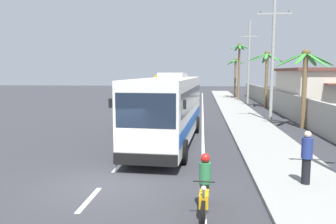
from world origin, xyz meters
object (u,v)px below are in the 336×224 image
object	(u,v)px
coach_bus_far_lane	(168,85)
palm_fourth	(239,60)
motorcycle_beside_bus	(205,189)
palm_third	(235,69)
palm_second	(267,67)
palm_nearest	(305,72)
utility_pole_far	(249,61)
coach_bus_foreground	(169,107)
pedestrian_near_kerb	(307,156)
utility_pole_mid	(273,58)

from	to	relation	value
coach_bus_far_lane	palm_fourth	xyz separation A→B (m)	(10.01, -3.70, 3.48)
motorcycle_beside_bus	palm_third	world-z (taller)	palm_third
palm_second	palm_fourth	xyz separation A→B (m)	(-1.89, 9.43, 1.03)
palm_nearest	utility_pole_far	bearing A→B (deg)	94.47
motorcycle_beside_bus	palm_fourth	size ratio (longest dim) A/B	0.26
coach_bus_foreground	palm_third	xyz separation A→B (m)	(6.50, 31.42, 2.31)
pedestrian_near_kerb	palm_nearest	distance (m)	12.94
motorcycle_beside_bus	utility_pole_mid	size ratio (longest dim) A/B	0.21
palm_nearest	palm_fourth	distance (m)	22.78
coach_bus_far_lane	utility_pole_far	world-z (taller)	utility_pole_far
utility_pole_far	palm_nearest	size ratio (longest dim) A/B	1.84
coach_bus_far_lane	utility_pole_far	distance (m)	14.21
pedestrian_near_kerb	palm_nearest	xyz separation A→B (m)	(3.43, 12.17, 2.75)
coach_bus_foreground	coach_bus_far_lane	world-z (taller)	coach_bus_foreground
coach_bus_foreground	palm_second	bearing A→B (deg)	65.58
utility_pole_mid	palm_fourth	bearing A→B (deg)	90.75
pedestrian_near_kerb	palm_second	size ratio (longest dim) A/B	0.29
pedestrian_near_kerb	palm_nearest	bearing A→B (deg)	-13.16
utility_pole_mid	utility_pole_far	distance (m)	15.03
palm_fourth	utility_pole_far	bearing A→B (deg)	-83.73
coach_bus_foreground	palm_nearest	distance (m)	10.50
palm_fourth	pedestrian_near_kerb	bearing A→B (deg)	-92.46
coach_bus_far_lane	motorcycle_beside_bus	world-z (taller)	coach_bus_far_lane
utility_pole_far	palm_fourth	distance (m)	5.28
pedestrian_near_kerb	palm_fourth	bearing A→B (deg)	0.14
palm_second	palm_third	xyz separation A→B (m)	(-2.09, 12.51, -0.11)
coach_bus_foreground	pedestrian_near_kerb	size ratio (longest dim) A/B	6.41
pedestrian_near_kerb	palm_third	xyz separation A→B (m)	(1.30, 37.89, 3.20)
coach_bus_far_lane	motorcycle_beside_bus	distance (m)	41.11
palm_nearest	palm_second	bearing A→B (deg)	90.19
utility_pole_mid	palm_nearest	xyz separation A→B (m)	(1.67, -2.38, -1.03)
coach_bus_far_lane	utility_pole_mid	world-z (taller)	utility_pole_mid
coach_bus_foreground	palm_fourth	size ratio (longest dim) A/B	1.49
coach_bus_far_lane	palm_second	bearing A→B (deg)	-47.79
motorcycle_beside_bus	pedestrian_near_kerb	size ratio (longest dim) A/B	1.10
pedestrian_near_kerb	utility_pole_mid	world-z (taller)	utility_pole_mid
utility_pole_far	palm_third	world-z (taller)	utility_pole_far
motorcycle_beside_bus	coach_bus_far_lane	bearing A→B (deg)	97.21
coach_bus_far_lane	palm_second	distance (m)	17.89
palm_second	utility_pole_mid	bearing A→B (deg)	-98.53
utility_pole_mid	utility_pole_far	xyz separation A→B (m)	(0.31, 15.03, 0.22)
palm_nearest	palm_fourth	xyz separation A→B (m)	(-1.94, 22.65, 1.58)
palm_fourth	coach_bus_far_lane	bearing A→B (deg)	159.72
utility_pole_mid	palm_second	world-z (taller)	utility_pole_mid
utility_pole_far	palm_second	distance (m)	4.45
pedestrian_near_kerb	palm_second	distance (m)	25.82
coach_bus_far_lane	palm_third	xyz separation A→B (m)	(9.82, -0.62, 2.34)
utility_pole_mid	palm_fourth	xyz separation A→B (m)	(-0.27, 20.26, 0.56)
coach_bus_far_lane	utility_pole_far	size ratio (longest dim) A/B	1.17
motorcycle_beside_bus	coach_bus_foreground	bearing A→B (deg)	101.89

